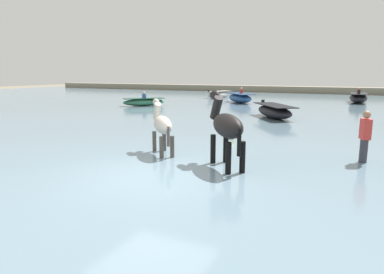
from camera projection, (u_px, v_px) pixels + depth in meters
ground_plane at (153, 185)px, 8.02m from camera, size 120.00×120.00×0.00m
water_surface at (263, 124)px, 16.82m from camera, size 90.00×90.00×0.26m
horse_lead_pinto at (162, 126)px, 9.91m from camera, size 1.40×1.39×1.83m
horse_trailing_black at (226, 127)px, 8.47m from camera, size 1.58×1.68×2.14m
boat_distant_west at (274, 111)px, 18.15m from camera, size 3.04×3.63×0.83m
boat_far_offshore at (219, 94)px, 33.16m from camera, size 1.91×3.48×0.78m
boat_near_starboard at (240, 98)px, 27.59m from camera, size 3.33×3.62×1.22m
boat_far_inshore at (144, 102)px, 24.77m from camera, size 2.77×2.88×1.05m
boat_near_port at (358, 98)px, 27.58m from camera, size 1.51×4.13×1.24m
person_spectator_far at (365, 140)px, 8.98m from camera, size 0.30×0.37×1.63m
channel_buoy at (232, 134)px, 12.40m from camera, size 0.30×0.30×0.69m
far_shoreline at (321, 91)px, 40.39m from camera, size 80.00×2.40×1.03m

